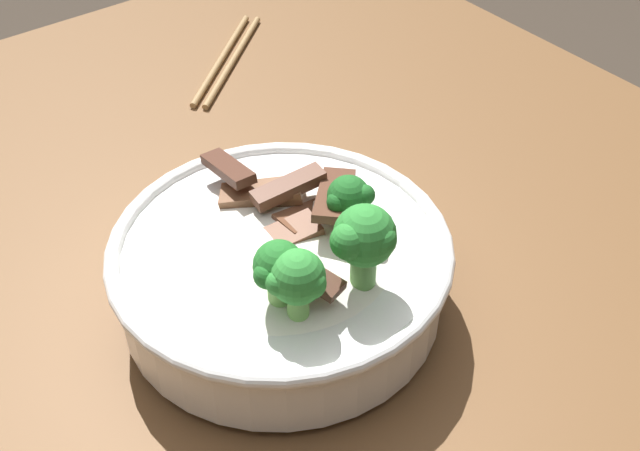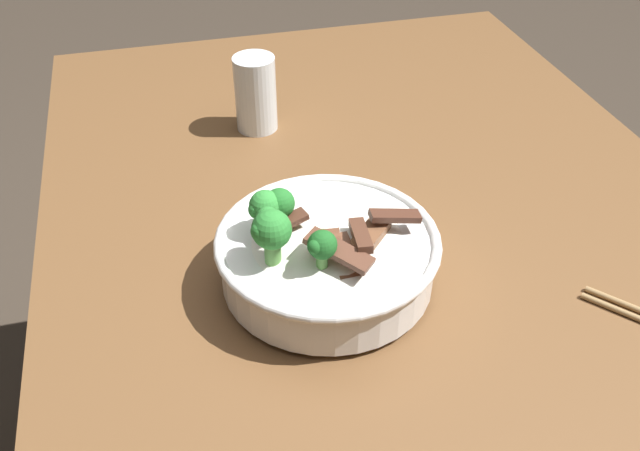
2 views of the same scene
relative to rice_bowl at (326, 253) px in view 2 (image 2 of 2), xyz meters
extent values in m
cube|color=brown|center=(0.12, -0.11, -0.07)|extent=(1.23, 0.89, 0.06)
cube|color=brown|center=(0.66, -0.48, -0.47)|extent=(0.07, 0.07, 0.73)
cube|color=brown|center=(0.66, 0.26, -0.47)|extent=(0.07, 0.07, 0.73)
cylinder|color=white|center=(0.00, 0.00, -0.04)|extent=(0.11, 0.11, 0.01)
cylinder|color=white|center=(0.00, 0.00, -0.01)|extent=(0.24, 0.24, 0.06)
torus|color=white|center=(0.00, 0.00, 0.02)|extent=(0.26, 0.26, 0.01)
ellipsoid|color=white|center=(0.00, 0.00, 0.00)|extent=(0.22, 0.22, 0.06)
cube|color=#4C2B1E|center=(0.01, 0.05, 0.04)|extent=(0.03, 0.06, 0.01)
cube|color=#4C2B1E|center=(-0.01, -0.08, 0.04)|extent=(0.02, 0.06, 0.02)
cube|color=#563323|center=(-0.03, -0.03, 0.04)|extent=(0.06, 0.02, 0.02)
cube|color=brown|center=(-0.04, -0.01, 0.03)|extent=(0.06, 0.03, 0.02)
cube|color=brown|center=(-0.02, -0.05, 0.03)|extent=(0.07, 0.06, 0.02)
cube|color=brown|center=(0.00, 0.00, 0.03)|extent=(0.07, 0.04, 0.02)
cube|color=#563323|center=(-0.05, 0.00, 0.04)|extent=(0.07, 0.07, 0.02)
cylinder|color=#6BA84C|center=(0.03, 0.04, 0.03)|extent=(0.02, 0.02, 0.02)
sphere|color=#237028|center=(0.03, 0.04, 0.06)|extent=(0.03, 0.03, 0.03)
sphere|color=#237028|center=(0.04, 0.05, 0.06)|extent=(0.02, 0.02, 0.02)
sphere|color=#237028|center=(0.03, 0.06, 0.06)|extent=(0.02, 0.02, 0.02)
cylinder|color=#5B9947|center=(-0.02, 0.06, 0.04)|extent=(0.02, 0.02, 0.03)
sphere|color=#2D8433|center=(-0.02, 0.06, 0.07)|extent=(0.04, 0.04, 0.04)
sphere|color=#2D8433|center=(-0.01, 0.07, 0.07)|extent=(0.03, 0.03, 0.03)
sphere|color=#2D8433|center=(-0.03, 0.08, 0.07)|extent=(0.02, 0.02, 0.02)
cylinder|color=#6BA84C|center=(0.03, 0.06, 0.03)|extent=(0.01, 0.01, 0.02)
sphere|color=green|center=(0.03, 0.06, 0.06)|extent=(0.04, 0.04, 0.04)
sphere|color=green|center=(0.04, 0.06, 0.06)|extent=(0.02, 0.02, 0.02)
sphere|color=green|center=(0.03, 0.07, 0.06)|extent=(0.02, 0.02, 0.02)
cylinder|color=#5B9947|center=(-0.05, 0.02, 0.03)|extent=(0.01, 0.01, 0.02)
sphere|color=#1E6023|center=(-0.05, 0.02, 0.05)|extent=(0.03, 0.03, 0.03)
sphere|color=#1E6023|center=(-0.04, 0.02, 0.06)|extent=(0.02, 0.02, 0.02)
sphere|color=#1E6023|center=(-0.05, 0.03, 0.06)|extent=(0.02, 0.02, 0.02)
cylinder|color=white|center=(0.38, 0.01, -0.04)|extent=(0.06, 0.06, 0.00)
cylinder|color=white|center=(0.38, 0.01, 0.01)|extent=(0.06, 0.06, 0.12)
cylinder|color=silver|center=(0.38, 0.01, 0.00)|extent=(0.06, 0.06, 0.09)
camera|label=1|loc=(0.24, 0.36, 0.42)|focal=45.62mm
camera|label=2|loc=(-0.58, 0.16, 0.51)|focal=39.11mm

